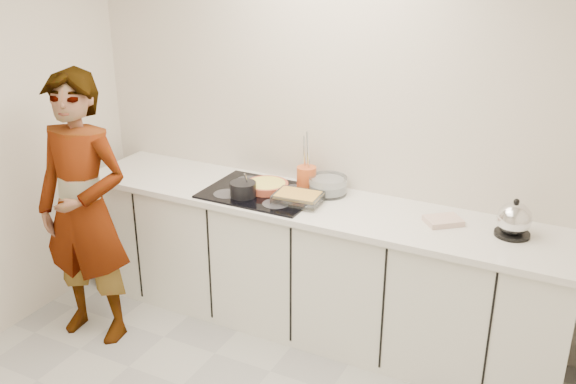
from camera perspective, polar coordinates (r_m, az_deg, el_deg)
The scene contains 12 objects.
wall_back at distance 4.19m, azimuth 4.05°, elevation 5.57°, with size 3.60×0.00×2.60m, color beige.
base_cabinets at distance 4.25m, azimuth 2.02°, elevation -6.79°, with size 3.20×0.58×0.87m, color white.
countertop at distance 4.05m, azimuth 2.11°, elevation -1.14°, with size 3.24×0.64×0.04m, color white.
hob at distance 4.17m, azimuth -2.36°, elevation -0.04°, with size 0.72×0.54×0.01m, color black.
tart_dish at distance 4.19m, azimuth -1.92°, elevation 0.57°, with size 0.35×0.35×0.05m.
saucepan at distance 4.08m, azimuth -4.01°, elevation 0.24°, with size 0.21×0.21×0.16m.
baking_dish at distance 3.99m, azimuth 0.89°, elevation -0.46°, with size 0.31×0.24×0.06m.
mixing_bowl at distance 4.16m, azimuth 3.57°, elevation 0.54°, with size 0.32×0.32×0.12m.
tea_towel at distance 3.84m, azimuth 13.63°, elevation -2.50°, with size 0.20×0.15×0.03m, color white.
kettle at distance 3.77m, azimuth 19.44°, elevation -2.38°, with size 0.26×0.26×0.22m.
utensil_crock at distance 4.20m, azimuth 1.65°, elevation 1.21°, with size 0.13×0.13×0.16m, color #D75925.
cook at distance 4.19m, azimuth -17.69°, elevation -1.57°, with size 0.64×0.42×1.76m, color white.
Camera 1 is at (1.56, -2.11, 2.47)m, focal length 40.00 mm.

